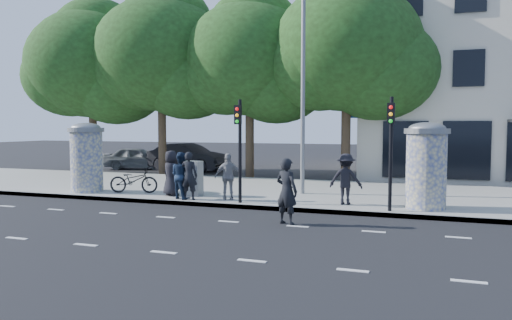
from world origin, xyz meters
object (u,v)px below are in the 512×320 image
at_px(ped_a, 171,173).
at_px(ped_b, 189,176).
at_px(ped_d, 346,179).
at_px(ad_column_right, 426,163).
at_px(ped_c, 181,175).
at_px(traffic_pole_near, 239,140).
at_px(traffic_pole_far, 391,141).
at_px(car_left, 137,158).
at_px(car_mid, 188,157).
at_px(man_road, 287,191).
at_px(cabinet_right, 417,191).
at_px(cabinet_left, 193,178).
at_px(bicycle, 134,180).
at_px(ad_column_left, 87,156).
at_px(ped_e, 228,177).
at_px(street_lamp, 303,68).

xyz_separation_m(ped_a, ped_b, (1.06, -0.68, 0.01)).
bearing_deg(ped_d, ad_column_right, -176.28).
distance_m(ped_b, ped_c, 0.39).
height_order(traffic_pole_near, traffic_pole_far, same).
relative_size(car_left, car_mid, 0.82).
bearing_deg(traffic_pole_near, ped_b, 177.75).
bearing_deg(ad_column_right, ped_b, -173.82).
bearing_deg(traffic_pole_far, man_road, -139.81).
distance_m(cabinet_right, car_left, 19.73).
xyz_separation_m(traffic_pole_far, ped_d, (-1.45, 0.88, -1.26)).
bearing_deg(man_road, cabinet_left, -15.44).
bearing_deg(cabinet_left, ped_d, 2.59).
relative_size(bicycle, cabinet_left, 1.46).
bearing_deg(ped_c, ped_a, -16.94).
bearing_deg(cabinet_right, ped_a, -155.41).
xyz_separation_m(cabinet_left, car_left, (-8.97, 10.26, -0.10)).
bearing_deg(traffic_pole_near, bicycle, 168.49).
xyz_separation_m(traffic_pole_far, car_left, (-15.97, 11.30, -1.54)).
bearing_deg(traffic_pole_near, ad_column_left, 173.89).
height_order(ped_e, cabinet_right, ped_e).
bearing_deg(car_left, car_mid, -105.71).
bearing_deg(ad_column_left, ped_a, 0.76).
distance_m(bicycle, cabinet_right, 10.22).
relative_size(ped_a, ped_b, 0.99).
distance_m(traffic_pole_far, cabinet_left, 7.23).
distance_m(ad_column_left, ped_b, 4.78).
bearing_deg(ped_b, ped_c, -28.08).
relative_size(ped_d, car_mid, 0.34).
bearing_deg(ped_d, ped_e, 8.38).
bearing_deg(car_mid, street_lamp, -126.14).
xyz_separation_m(traffic_pole_near, traffic_pole_far, (4.80, 0.00, 0.00)).
height_order(traffic_pole_near, ped_c, traffic_pole_near).
relative_size(ped_a, cabinet_right, 1.51).
bearing_deg(ped_b, traffic_pole_near, 169.56).
height_order(ad_column_left, ad_column_right, same).
relative_size(ped_b, ped_e, 1.04).
height_order(traffic_pole_far, ped_d, traffic_pole_far).
height_order(ped_c, car_left, ped_c).
xyz_separation_m(cabinet_right, car_mid, (-13.28, 10.54, 0.11)).
xyz_separation_m(ad_column_left, cabinet_right, (12.16, 0.13, -0.84)).
height_order(cabinet_left, car_left, cabinet_left).
bearing_deg(street_lamp, car_mid, 136.91).
distance_m(traffic_pole_far, car_mid, 16.98).
distance_m(traffic_pole_near, ped_b, 2.27).
bearing_deg(traffic_pole_far, street_lamp, 140.12).
distance_m(ped_a, bicycle, 1.75).
distance_m(traffic_pole_near, bicycle, 5.02).
height_order(cabinet_left, cabinet_right, cabinet_left).
relative_size(ad_column_left, man_road, 1.45).
distance_m(ped_e, car_mid, 13.00).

